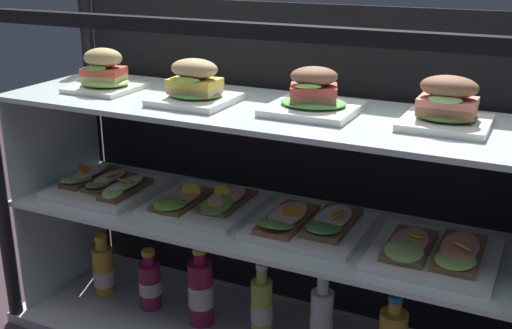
% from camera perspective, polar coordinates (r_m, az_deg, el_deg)
% --- Properties ---
extents(case_frame, '(1.43, 0.46, 0.92)m').
position_cam_1_polar(case_frame, '(1.71, 1.64, 0.15)').
color(case_frame, black).
rests_on(case_frame, ground).
extents(riser_lower_tier, '(1.35, 0.38, 0.34)m').
position_cam_1_polar(riser_lower_tier, '(1.74, 0.00, -10.46)').
color(riser_lower_tier, silver).
rests_on(riser_lower_tier, case_base_deck).
extents(shelf_lower_glass, '(1.37, 0.40, 0.01)m').
position_cam_1_polar(shelf_lower_glass, '(1.66, 0.00, -5.16)').
color(shelf_lower_glass, silver).
rests_on(shelf_lower_glass, riser_lower_tier).
extents(riser_upper_tier, '(1.35, 0.38, 0.29)m').
position_cam_1_polar(riser_upper_tier, '(1.61, 0.00, -0.23)').
color(riser_upper_tier, silver).
rests_on(riser_upper_tier, shelf_lower_glass).
extents(shelf_upper_glass, '(1.37, 0.40, 0.01)m').
position_cam_1_polar(shelf_upper_glass, '(1.56, 0.00, 5.02)').
color(shelf_upper_glass, silver).
rests_on(shelf_upper_glass, riser_upper_tier).
extents(plated_roll_sandwich_center, '(0.17, 0.17, 0.12)m').
position_cam_1_polar(plated_roll_sandwich_center, '(1.78, -13.58, 7.90)').
color(plated_roll_sandwich_center, white).
rests_on(plated_roll_sandwich_center, shelf_upper_glass).
extents(plated_roll_sandwich_near_right_corner, '(0.19, 0.19, 0.11)m').
position_cam_1_polar(plated_roll_sandwich_near_right_corner, '(1.59, -5.56, 7.01)').
color(plated_roll_sandwich_near_right_corner, white).
rests_on(plated_roll_sandwich_near_right_corner, shelf_upper_glass).
extents(plated_roll_sandwich_mid_left, '(0.21, 0.21, 0.11)m').
position_cam_1_polar(plated_roll_sandwich_mid_left, '(1.50, 5.21, 6.07)').
color(plated_roll_sandwich_mid_left, white).
rests_on(plated_roll_sandwich_mid_left, shelf_upper_glass).
extents(plated_roll_sandwich_near_left_corner, '(0.19, 0.19, 0.11)m').
position_cam_1_polar(plated_roll_sandwich_near_left_corner, '(1.43, 16.90, 4.95)').
color(plated_roll_sandwich_near_left_corner, white).
rests_on(plated_roll_sandwich_near_left_corner, shelf_upper_glass).
extents(open_sandwich_tray_mid_left, '(0.28, 0.28, 0.07)m').
position_cam_1_polar(open_sandwich_tray_mid_left, '(1.89, -13.40, -1.79)').
color(open_sandwich_tray_mid_left, white).
rests_on(open_sandwich_tray_mid_left, shelf_lower_glass).
extents(open_sandwich_tray_center, '(0.28, 0.28, 0.06)m').
position_cam_1_polar(open_sandwich_tray_center, '(1.73, -4.72, -3.38)').
color(open_sandwich_tray_center, white).
rests_on(open_sandwich_tray_center, shelf_lower_glass).
extents(open_sandwich_tray_right_of_center, '(0.28, 0.28, 0.06)m').
position_cam_1_polar(open_sandwich_tray_right_of_center, '(1.59, 4.79, -5.33)').
color(open_sandwich_tray_right_of_center, white).
rests_on(open_sandwich_tray_right_of_center, shelf_lower_glass).
extents(open_sandwich_tray_near_left_corner, '(0.28, 0.28, 0.07)m').
position_cam_1_polar(open_sandwich_tray_near_left_corner, '(1.50, 15.89, -7.61)').
color(open_sandwich_tray_near_left_corner, white).
rests_on(open_sandwich_tray_near_left_corner, shelf_lower_glass).
extents(juice_bottle_back_center, '(0.07, 0.07, 0.20)m').
position_cam_1_polar(juice_bottle_back_center, '(2.05, -13.69, -9.31)').
color(juice_bottle_back_center, gold).
rests_on(juice_bottle_back_center, case_base_deck).
extents(juice_bottle_front_fourth, '(0.07, 0.07, 0.19)m').
position_cam_1_polar(juice_bottle_front_fourth, '(1.94, -9.56, -10.61)').
color(juice_bottle_front_fourth, '#96244C').
rests_on(juice_bottle_front_fourth, case_base_deck).
extents(juice_bottle_front_right_end, '(0.07, 0.07, 0.24)m').
position_cam_1_polar(juice_bottle_front_right_end, '(1.84, -5.01, -11.41)').
color(juice_bottle_front_right_end, '#962248').
rests_on(juice_bottle_front_right_end, case_base_deck).
extents(juice_bottle_tucked_behind, '(0.06, 0.06, 0.23)m').
position_cam_1_polar(juice_bottle_tucked_behind, '(1.77, 0.51, -12.90)').
color(juice_bottle_tucked_behind, '#BCD64A').
rests_on(juice_bottle_tucked_behind, case_base_deck).
extents(juice_bottle_front_middle, '(0.06, 0.06, 0.24)m').
position_cam_1_polar(juice_bottle_front_middle, '(1.72, 5.94, -13.99)').
color(juice_bottle_front_middle, white).
rests_on(juice_bottle_front_middle, case_base_deck).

